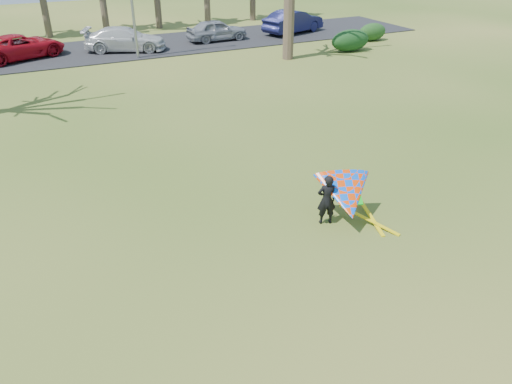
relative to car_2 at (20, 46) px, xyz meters
name	(u,v)px	position (x,y,z in m)	size (l,w,h in m)	color
ground	(294,270)	(4.19, -24.82, -0.76)	(100.00, 100.00, 0.00)	#235312
parking_strip	(95,51)	(4.19, 0.18, -0.73)	(46.00, 7.00, 0.06)	black
hedge_near	(350,40)	(18.67, -6.82, -0.09)	(2.67, 1.21, 1.34)	#143717
hedge_far	(372,32)	(21.91, -4.86, -0.18)	(2.11, 0.99, 1.17)	#183E16
car_2	(20,46)	(0.00, 0.00, 0.00)	(2.33, 5.06, 1.41)	#B20E1B
car_3	(125,39)	(6.00, -0.73, 0.01)	(2.01, 4.94, 1.43)	silver
car_4	(217,30)	(12.29, -0.38, -0.01)	(1.64, 4.08, 1.39)	gray
car_5	(293,21)	(18.30, -0.32, 0.10)	(1.70, 4.87, 1.60)	#181A49
kite_flyer	(345,196)	(6.42, -23.61, 0.07)	(2.13, 2.39, 2.02)	black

